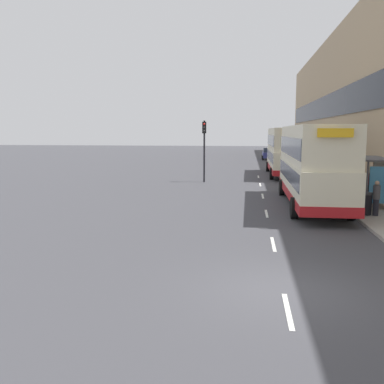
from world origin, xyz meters
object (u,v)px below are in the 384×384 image
double_decker_bus_ahead (284,151)px  car_0 (269,154)px  litter_bin (366,204)px  traffic_light_far_kerb (204,141)px  pedestrian_1 (376,198)px  bus_shelter (376,172)px  double_decker_bus_near (313,164)px  pedestrian_4 (371,184)px

double_decker_bus_ahead → car_0: size_ratio=2.59×
litter_bin → traffic_light_far_kerb: traffic_light_far_kerb is taller
pedestrian_1 → litter_bin: pedestrian_1 is taller
bus_shelter → pedestrian_1: bearing=-104.8°
litter_bin → double_decker_bus_ahead: bearing=96.6°
double_decker_bus_near → pedestrian_4: (3.68, 2.39, -1.30)m
bus_shelter → pedestrian_4: (0.39, 2.32, -0.89)m
car_0 → pedestrian_4: pedestrian_4 is taller
car_0 → double_decker_bus_near: bearing=-89.3°
litter_bin → traffic_light_far_kerb: bearing=124.2°
double_decker_bus_near → litter_bin: 3.89m
traffic_light_far_kerb → double_decker_bus_ahead: bearing=41.9°
bus_shelter → pedestrian_1: size_ratio=2.59×
double_decker_bus_near → litter_bin: (2.07, -2.87, -1.62)m
double_decker_bus_ahead → car_0: 22.63m
pedestrian_1 → traffic_light_far_kerb: bearing=125.0°
pedestrian_4 → pedestrian_1: bearing=-102.6°
car_0 → litter_bin: (2.56, -41.79, -0.17)m
pedestrian_4 → litter_bin: size_ratio=1.58×
double_decker_bus_ahead → pedestrian_4: bearing=-74.6°
double_decker_bus_near → double_decker_bus_ahead: size_ratio=1.01×
car_0 → litter_bin: car_0 is taller
litter_bin → car_0: bearing=93.5°
double_decker_bus_near → litter_bin: bearing=-54.1°
pedestrian_1 → double_decker_bus_near: bearing=129.3°
double_decker_bus_ahead → pedestrian_1: size_ratio=6.99×
double_decker_bus_near → litter_bin: double_decker_bus_near is taller
double_decker_bus_near → car_0: double_decker_bus_near is taller
litter_bin → traffic_light_far_kerb: 16.15m
double_decker_bus_ahead → pedestrian_1: 19.59m
double_decker_bus_near → pedestrian_1: (2.48, -3.03, -1.32)m
litter_bin → pedestrian_4: bearing=73.0°
double_decker_bus_near → pedestrian_4: 4.58m
double_decker_bus_near → double_decker_bus_ahead: bearing=90.6°
car_0 → litter_bin: size_ratio=4.16×
traffic_light_far_kerb → pedestrian_4: bearing=-36.9°
pedestrian_4 → traffic_light_far_kerb: bearing=143.1°
double_decker_bus_near → traffic_light_far_kerb: 12.44m
traffic_light_far_kerb → double_decker_bus_near: bearing=-56.3°
double_decker_bus_ahead → car_0: (-0.33, 22.58, -1.44)m
pedestrian_4 → litter_bin: 5.51m
car_0 → double_decker_bus_ahead: bearing=-89.2°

